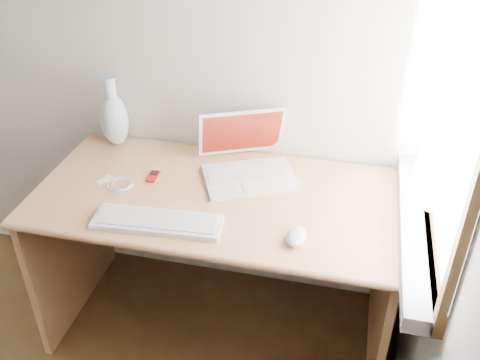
% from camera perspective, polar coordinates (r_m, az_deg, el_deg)
% --- Properties ---
extents(back_wall, '(3.50, 0.04, 2.60)m').
position_cam_1_polar(back_wall, '(2.58, -21.97, 16.16)').
color(back_wall, silver).
rests_on(back_wall, floor).
extents(window, '(0.11, 0.99, 1.10)m').
position_cam_1_polar(window, '(1.75, 21.62, 8.03)').
color(window, white).
rests_on(window, right_wall).
extents(desk, '(1.43, 0.71, 0.76)m').
position_cam_1_polar(desk, '(2.31, -1.91, -4.73)').
color(desk, tan).
rests_on(desk, floor).
extents(laptop, '(0.44, 0.44, 0.25)m').
position_cam_1_polar(laptop, '(2.21, 1.33, 1.93)').
color(laptop, white).
rests_on(laptop, desk).
extents(external_keyboard, '(0.48, 0.18, 0.02)m').
position_cam_1_polar(external_keyboard, '(1.97, -8.82, -4.39)').
color(external_keyboard, white).
rests_on(external_keyboard, desk).
extents(mouse, '(0.08, 0.12, 0.04)m').
position_cam_1_polar(mouse, '(1.88, 6.05, -6.02)').
color(mouse, white).
rests_on(mouse, desk).
extents(ipod, '(0.04, 0.09, 0.01)m').
position_cam_1_polar(ipod, '(2.24, -9.26, 0.40)').
color(ipod, '#B70C0F').
rests_on(ipod, desk).
extents(cable_coil, '(0.13, 0.13, 0.01)m').
position_cam_1_polar(cable_coil, '(2.22, -12.63, -0.42)').
color(cable_coil, white).
rests_on(cable_coil, desk).
extents(remote, '(0.05, 0.08, 0.01)m').
position_cam_1_polar(remote, '(2.26, -14.26, 0.04)').
color(remote, white).
rests_on(remote, desk).
extents(vase, '(0.13, 0.13, 0.32)m').
position_cam_1_polar(vase, '(2.46, -13.27, 6.49)').
color(vase, silver).
rests_on(vase, desk).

